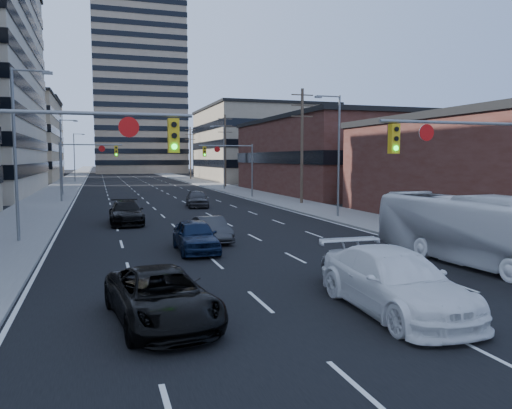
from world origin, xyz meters
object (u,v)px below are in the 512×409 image
Objects in this scene: silver_suv at (374,274)px; transit_bus at (477,230)px; sedan_blue at (196,236)px; black_pickup at (161,297)px; white_van at (395,281)px.

transit_bus is at bearing 30.51° from silver_suv.
sedan_blue is at bearing 145.52° from transit_bus.
black_pickup is 6.98m from silver_suv.
transit_bus is (13.34, 3.42, 0.74)m from black_pickup.
black_pickup is 6.62m from white_van.
black_pickup is 0.84× the size of white_van.
sedan_blue is (-10.54, 6.43, -0.69)m from transit_bus.
black_pickup is at bearing -105.03° from sedan_blue.
white_van reaches higher than sedan_blue.
sedan_blue is at bearing 67.23° from black_pickup.
sedan_blue reaches higher than black_pickup.
white_van is 8.15m from transit_bus.
white_van reaches higher than silver_suv.
transit_bus is at bearing 34.57° from white_van.
sedan_blue is (2.80, 9.85, 0.05)m from black_pickup.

